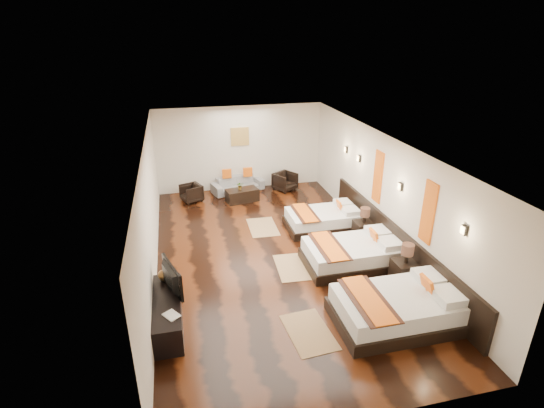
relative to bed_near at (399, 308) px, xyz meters
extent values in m
cube|color=black|center=(-1.70, 2.92, -0.31)|extent=(5.50, 9.50, 0.01)
cube|color=white|center=(-1.70, 2.92, 2.49)|extent=(5.50, 9.50, 0.01)
cube|color=silver|center=(-1.70, 7.67, 1.09)|extent=(5.50, 0.01, 2.80)
cube|color=silver|center=(-4.45, 2.92, 1.09)|extent=(0.01, 9.50, 2.80)
cube|color=silver|center=(1.05, 2.92, 1.09)|extent=(0.01, 9.50, 2.80)
cube|color=black|center=(1.01, 2.12, 0.14)|extent=(0.08, 6.60, 0.90)
cube|color=black|center=(-0.03, 0.00, -0.18)|extent=(2.35, 1.45, 0.25)
cube|color=white|center=(-0.03, 0.00, 0.11)|extent=(2.24, 1.34, 0.34)
cube|color=orange|center=(0.53, 0.00, 0.41)|extent=(0.17, 0.36, 0.36)
cube|color=#38190F|center=(-0.64, 0.00, 0.29)|extent=(0.61, 1.48, 0.02)
cube|color=orange|center=(-0.64, 0.00, 0.30)|extent=(0.42, 1.48, 0.02)
cube|color=black|center=(-0.03, 2.10, -0.19)|extent=(2.20, 1.36, 0.23)
cube|color=white|center=(-0.03, 2.10, 0.08)|extent=(2.10, 1.26, 0.31)
cube|color=orange|center=(0.49, 2.10, 0.36)|extent=(0.16, 0.34, 0.34)
cube|color=#38190F|center=(-0.61, 2.10, 0.25)|extent=(0.58, 1.38, 0.02)
cube|color=orange|center=(-0.61, 2.10, 0.26)|extent=(0.40, 1.38, 0.02)
cube|color=black|center=(-0.03, 4.08, -0.20)|extent=(1.98, 1.22, 0.21)
cube|color=white|center=(-0.03, 4.08, 0.04)|extent=(1.88, 1.13, 0.28)
cube|color=orange|center=(0.44, 4.08, 0.30)|extent=(0.15, 0.30, 0.30)
cube|color=#38190F|center=(-0.55, 4.08, 0.19)|extent=(0.52, 1.24, 0.02)
cube|color=orange|center=(-0.55, 4.08, 0.21)|extent=(0.36, 1.24, 0.02)
cube|color=black|center=(0.75, 1.10, -0.04)|extent=(0.49, 0.49, 0.54)
cylinder|color=black|center=(0.75, 1.10, 0.34)|extent=(0.09, 0.09, 0.22)
cylinder|color=#3F2619|center=(0.75, 1.10, 0.54)|extent=(0.26, 0.26, 0.24)
cube|color=black|center=(0.75, 3.16, -0.05)|extent=(0.46, 0.46, 0.51)
cylinder|color=black|center=(0.75, 3.16, 0.31)|extent=(0.08, 0.08, 0.21)
cylinder|color=#3F2619|center=(0.75, 3.16, 0.49)|extent=(0.25, 0.25, 0.23)
cube|color=#9B774E|center=(-1.72, 0.09, -0.30)|extent=(0.84, 1.25, 0.01)
cube|color=#9B774E|center=(-1.39, 2.29, -0.30)|extent=(0.82, 1.24, 0.01)
cube|color=#9B774E|center=(-1.63, 4.49, -0.30)|extent=(0.78, 1.22, 0.01)
cube|color=black|center=(-4.20, 0.90, -0.03)|extent=(0.50, 1.80, 0.55)
imported|color=black|center=(-4.15, 1.18, 0.52)|extent=(0.42, 0.96, 0.56)
imported|color=black|center=(-4.20, 0.35, 0.26)|extent=(0.34, 0.36, 0.03)
imported|color=brown|center=(-4.20, 1.59, 0.40)|extent=(0.31, 0.31, 0.31)
imported|color=gray|center=(-1.87, 7.37, -0.06)|extent=(1.84, 1.12, 0.50)
imported|color=black|center=(-3.43, 6.85, -0.03)|extent=(0.78, 0.77, 0.55)
imported|color=black|center=(-0.29, 7.11, 0.00)|extent=(0.91, 0.91, 0.61)
cube|color=black|center=(-1.87, 6.48, -0.11)|extent=(1.08, 0.68, 0.40)
imported|color=#2A581D|center=(-1.92, 6.48, 0.22)|extent=(0.23, 0.20, 0.25)
cube|color=#D86014|center=(1.03, 1.02, 1.39)|extent=(0.04, 0.40, 1.30)
cube|color=#D86014|center=(1.03, 3.22, 1.39)|extent=(0.04, 0.40, 1.30)
cube|color=black|center=(1.01, -0.08, 1.54)|extent=(0.06, 0.12, 0.18)
cube|color=#FFD18C|center=(0.98, -0.08, 1.54)|extent=(0.02, 0.10, 0.14)
cube|color=black|center=(1.01, 2.12, 1.54)|extent=(0.06, 0.12, 0.18)
cube|color=#FFD18C|center=(0.98, 2.12, 1.54)|extent=(0.02, 0.10, 0.14)
cube|color=black|center=(1.01, 4.32, 1.54)|extent=(0.06, 0.12, 0.18)
cube|color=#FFD18C|center=(0.98, 4.32, 1.54)|extent=(0.02, 0.10, 0.14)
cube|color=black|center=(1.01, 5.22, 1.54)|extent=(0.06, 0.12, 0.18)
cube|color=#FFD18C|center=(0.98, 5.22, 1.54)|extent=(0.02, 0.10, 0.14)
cube|color=#AD873F|center=(-1.70, 7.65, 1.49)|extent=(0.60, 0.04, 0.60)
camera|label=1|loc=(-3.77, -5.64, 4.83)|focal=27.49mm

